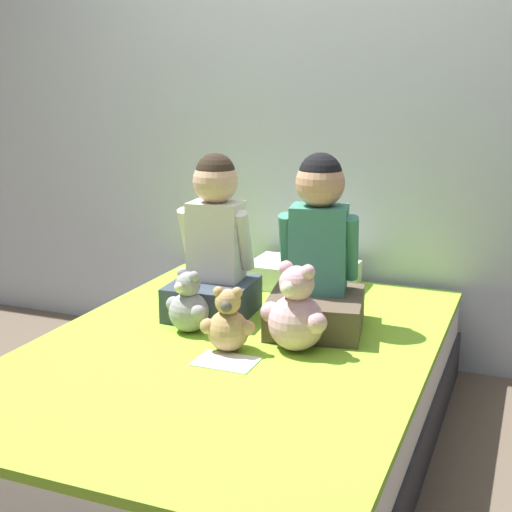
{
  "coord_description": "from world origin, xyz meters",
  "views": [
    {
      "loc": [
        0.99,
        -2.23,
        1.35
      ],
      "look_at": [
        0.0,
        0.23,
        0.69
      ],
      "focal_mm": 50.0,
      "sensor_mm": 36.0,
      "label": 1
    }
  ],
  "objects_px": {
    "bed": "(233,396)",
    "sign_card": "(226,361)",
    "child_on_right": "(318,258)",
    "teddy_bear_held_by_right_child": "(296,314)",
    "teddy_bear_between_children": "(228,324)",
    "child_on_left": "(214,247)",
    "pillow_at_headboard": "(303,274)",
    "teddy_bear_held_by_left_child": "(188,306)"
  },
  "relations": [
    {
      "from": "teddy_bear_between_children",
      "to": "sign_card",
      "type": "distance_m",
      "value": 0.14
    },
    {
      "from": "child_on_right",
      "to": "teddy_bear_held_by_right_child",
      "type": "bearing_deg",
      "value": -99.44
    },
    {
      "from": "child_on_left",
      "to": "child_on_right",
      "type": "bearing_deg",
      "value": -3.71
    },
    {
      "from": "teddy_bear_between_children",
      "to": "child_on_left",
      "type": "bearing_deg",
      "value": 106.3
    },
    {
      "from": "bed",
      "to": "sign_card",
      "type": "distance_m",
      "value": 0.26
    },
    {
      "from": "bed",
      "to": "teddy_bear_between_children",
      "type": "xyz_separation_m",
      "value": [
        0.01,
        -0.06,
        0.3
      ]
    },
    {
      "from": "child_on_left",
      "to": "teddy_bear_held_by_left_child",
      "type": "distance_m",
      "value": 0.3
    },
    {
      "from": "child_on_left",
      "to": "pillow_at_headboard",
      "type": "distance_m",
      "value": 0.59
    },
    {
      "from": "sign_card",
      "to": "teddy_bear_between_children",
      "type": "bearing_deg",
      "value": 109.76
    },
    {
      "from": "sign_card",
      "to": "teddy_bear_held_by_left_child",
      "type": "bearing_deg",
      "value": 138.78
    },
    {
      "from": "sign_card",
      "to": "child_on_right",
      "type": "bearing_deg",
      "value": 69.35
    },
    {
      "from": "teddy_bear_held_by_left_child",
      "to": "pillow_at_headboard",
      "type": "xyz_separation_m",
      "value": [
        0.21,
        0.75,
        -0.05
      ]
    },
    {
      "from": "bed",
      "to": "teddy_bear_held_by_right_child",
      "type": "relative_size",
      "value": 6.22
    },
    {
      "from": "child_on_right",
      "to": "teddy_bear_held_by_left_child",
      "type": "distance_m",
      "value": 0.53
    },
    {
      "from": "child_on_right",
      "to": "teddy_bear_held_by_right_child",
      "type": "relative_size",
      "value": 2.1
    },
    {
      "from": "bed",
      "to": "pillow_at_headboard",
      "type": "relative_size",
      "value": 4.13
    },
    {
      "from": "child_on_left",
      "to": "child_on_right",
      "type": "xyz_separation_m",
      "value": [
        0.44,
        0.0,
        -0.0
      ]
    },
    {
      "from": "bed",
      "to": "child_on_right",
      "type": "bearing_deg",
      "value": 54.57
    },
    {
      "from": "bed",
      "to": "sign_card",
      "type": "xyz_separation_m",
      "value": [
        0.05,
        -0.16,
        0.21
      ]
    },
    {
      "from": "bed",
      "to": "child_on_right",
      "type": "xyz_separation_m",
      "value": [
        0.22,
        0.31,
        0.48
      ]
    },
    {
      "from": "bed",
      "to": "child_on_left",
      "type": "xyz_separation_m",
      "value": [
        -0.21,
        0.31,
        0.48
      ]
    },
    {
      "from": "teddy_bear_held_by_right_child",
      "to": "teddy_bear_between_children",
      "type": "height_order",
      "value": "teddy_bear_held_by_right_child"
    },
    {
      "from": "child_on_right",
      "to": "sign_card",
      "type": "xyz_separation_m",
      "value": [
        -0.18,
        -0.47,
        -0.27
      ]
    },
    {
      "from": "teddy_bear_held_by_left_child",
      "to": "sign_card",
      "type": "height_order",
      "value": "teddy_bear_held_by_left_child"
    },
    {
      "from": "bed",
      "to": "teddy_bear_between_children",
      "type": "height_order",
      "value": "teddy_bear_between_children"
    },
    {
      "from": "teddy_bear_held_by_left_child",
      "to": "child_on_right",
      "type": "bearing_deg",
      "value": 52.45
    },
    {
      "from": "teddy_bear_between_children",
      "to": "pillow_at_headboard",
      "type": "relative_size",
      "value": 0.49
    },
    {
      "from": "child_on_right",
      "to": "pillow_at_headboard",
      "type": "xyz_separation_m",
      "value": [
        -0.22,
        0.5,
        -0.22
      ]
    },
    {
      "from": "child_on_left",
      "to": "teddy_bear_held_by_right_child",
      "type": "distance_m",
      "value": 0.54
    },
    {
      "from": "child_on_right",
      "to": "teddy_bear_between_children",
      "type": "relative_size",
      "value": 2.85
    },
    {
      "from": "teddy_bear_between_children",
      "to": "child_on_right",
      "type": "bearing_deg",
      "value": 44.96
    },
    {
      "from": "teddy_bear_held_by_right_child",
      "to": "sign_card",
      "type": "relative_size",
      "value": 1.53
    },
    {
      "from": "bed",
      "to": "child_on_left",
      "type": "relative_size",
      "value": 3.04
    },
    {
      "from": "teddy_bear_between_children",
      "to": "pillow_at_headboard",
      "type": "bearing_deg",
      "value": 75.59
    },
    {
      "from": "sign_card",
      "to": "bed",
      "type": "bearing_deg",
      "value": 105.95
    },
    {
      "from": "pillow_at_headboard",
      "to": "teddy_bear_held_by_right_child",
      "type": "bearing_deg",
      "value": -73.53
    },
    {
      "from": "pillow_at_headboard",
      "to": "teddy_bear_held_by_left_child",
      "type": "bearing_deg",
      "value": -105.91
    },
    {
      "from": "child_on_right",
      "to": "pillow_at_headboard",
      "type": "height_order",
      "value": "child_on_right"
    },
    {
      "from": "pillow_at_headboard",
      "to": "child_on_right",
      "type": "bearing_deg",
      "value": -66.07
    },
    {
      "from": "child_on_left",
      "to": "pillow_at_headboard",
      "type": "bearing_deg",
      "value": 62.92
    },
    {
      "from": "child_on_right",
      "to": "teddy_bear_between_children",
      "type": "bearing_deg",
      "value": -130.66
    },
    {
      "from": "teddy_bear_held_by_right_child",
      "to": "teddy_bear_between_children",
      "type": "xyz_separation_m",
      "value": [
        -0.22,
        -0.1,
        -0.04
      ]
    }
  ]
}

